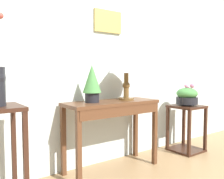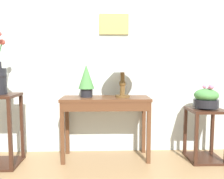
{
  "view_description": "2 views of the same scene",
  "coord_description": "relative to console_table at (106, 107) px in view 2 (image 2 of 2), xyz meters",
  "views": [
    {
      "loc": [
        -1.55,
        -0.82,
        1.05
      ],
      "look_at": [
        -0.01,
        1.31,
        0.87
      ],
      "focal_mm": 38.26,
      "sensor_mm": 36.0,
      "label": 1
    },
    {
      "loc": [
        -0.08,
        -1.46,
        1.11
      ],
      "look_at": [
        0.01,
        1.3,
        0.84
      ],
      "focal_mm": 36.61,
      "sensor_mm": 36.0,
      "label": 2
    }
  ],
  "objects": [
    {
      "name": "potted_plant_on_console",
      "position": [
        -0.23,
        0.05,
        0.33
      ],
      "size": [
        0.19,
        0.19,
        0.39
      ],
      "color": "black",
      "rests_on": "console_table"
    },
    {
      "name": "pedestal_stand_left",
      "position": [
        -1.18,
        -0.13,
        -0.23
      ],
      "size": [
        0.39,
        0.39,
        0.81
      ],
      "color": "#381E14",
      "rests_on": "ground"
    },
    {
      "name": "pedestal_stand_right",
      "position": [
        1.18,
        -0.06,
        -0.32
      ],
      "size": [
        0.39,
        0.39,
        0.62
      ],
      "color": "#381E14",
      "rests_on": "ground"
    },
    {
      "name": "table_lamp",
      "position": [
        0.2,
        0.02,
        0.53
      ],
      "size": [
        0.39,
        0.39,
        0.55
      ],
      "color": "brown",
      "rests_on": "console_table"
    },
    {
      "name": "back_wall_with_art",
      "position": [
        0.06,
        0.31,
        0.77
      ],
      "size": [
        9.0,
        0.13,
        2.8
      ],
      "color": "silver",
      "rests_on": "ground"
    },
    {
      "name": "planter_bowl_wide_right",
      "position": [
        1.18,
        -0.06,
        0.11
      ],
      "size": [
        0.29,
        0.29,
        0.3
      ],
      "color": "black",
      "rests_on": "pedestal_stand_right"
    },
    {
      "name": "console_table",
      "position": [
        0.0,
        0.0,
        0.0
      ],
      "size": [
        1.05,
        0.4,
        0.75
      ],
      "color": "#56331E",
      "rests_on": "ground"
    }
  ]
}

